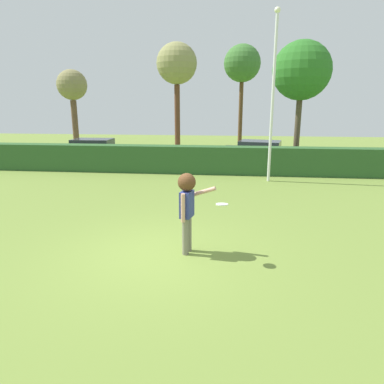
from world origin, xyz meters
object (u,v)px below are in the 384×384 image
object	(u,v)px
birch_tree	(242,65)
lamppost	(273,91)
parked_car_green	(93,149)
bare_elm_tree	(72,87)
person	(187,201)
frisbee	(222,204)
oak_tree	(177,65)
maple_tree	(302,71)
parked_car_black	(260,151)

from	to	relation	value
birch_tree	lamppost	bearing A→B (deg)	-84.68
lamppost	parked_car_green	world-z (taller)	lamppost
parked_car_green	bare_elm_tree	distance (m)	6.25
lamppost	parked_car_green	xyz separation A→B (m)	(-9.72, 4.69, -3.07)
person	frisbee	size ratio (longest dim) A/B	7.18
parked_car_green	person	bearing A→B (deg)	-60.13
oak_tree	birch_tree	distance (m)	4.93
person	oak_tree	xyz separation A→B (m)	(-2.73, 16.34, 4.47)
maple_tree	bare_elm_tree	size ratio (longest dim) A/B	1.19
lamppost	bare_elm_tree	size ratio (longest dim) A/B	1.24
person	bare_elm_tree	distance (m)	19.72
parked_car_green	bare_elm_tree	bearing A→B (deg)	124.84
person	maple_tree	distance (m)	14.56
bare_elm_tree	birch_tree	bearing A→B (deg)	10.52
parked_car_black	parked_car_green	bearing A→B (deg)	-179.99
parked_car_black	oak_tree	bearing A→B (deg)	143.67
lamppost	birch_tree	size ratio (longest dim) A/B	0.94
lamppost	bare_elm_tree	world-z (taller)	lamppost
frisbee	maple_tree	world-z (taller)	maple_tree
person	oak_tree	bearing A→B (deg)	99.48
parked_car_black	bare_elm_tree	size ratio (longest dim) A/B	0.81
oak_tree	person	bearing A→B (deg)	-80.52
lamppost	birch_tree	bearing A→B (deg)	95.32
maple_tree	lamppost	bearing A→B (deg)	-110.59
frisbee	parked_car_green	distance (m)	15.14
oak_tree	bare_elm_tree	distance (m)	7.48
person	lamppost	world-z (taller)	lamppost
parked_car_black	maple_tree	world-z (taller)	maple_tree
parked_car_black	oak_tree	xyz separation A→B (m)	(-5.22, 3.84, 4.98)
person	oak_tree	distance (m)	17.15
oak_tree	parked_car_black	bearing A→B (deg)	-36.33
parked_car_black	bare_elm_tree	bearing A→B (deg)	161.66
lamppost	parked_car_green	distance (m)	11.22
parked_car_green	bare_elm_tree	size ratio (longest dim) A/B	0.77
maple_tree	person	bearing A→B (deg)	-109.12
frisbee	oak_tree	world-z (taller)	oak_tree
parked_car_green	maple_tree	bearing A→B (deg)	3.89
frisbee	birch_tree	world-z (taller)	birch_tree
frisbee	birch_tree	bearing A→B (deg)	87.74
oak_tree	bare_elm_tree	size ratio (longest dim) A/B	1.28
parked_car_green	parked_car_black	world-z (taller)	same
bare_elm_tree	oak_tree	bearing A→B (deg)	-2.54
frisbee	person	bearing A→B (deg)	153.20
person	maple_tree	bearing A→B (deg)	70.88
parked_car_green	oak_tree	bearing A→B (deg)	40.83
maple_tree	birch_tree	world-z (taller)	birch_tree
birch_tree	parked_car_green	bearing A→B (deg)	-143.98
frisbee	birch_tree	xyz separation A→B (m)	(0.76, 19.20, 4.65)
maple_tree	parked_car_green	bearing A→B (deg)	-176.11
bare_elm_tree	frisbee	bearing A→B (deg)	-57.55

